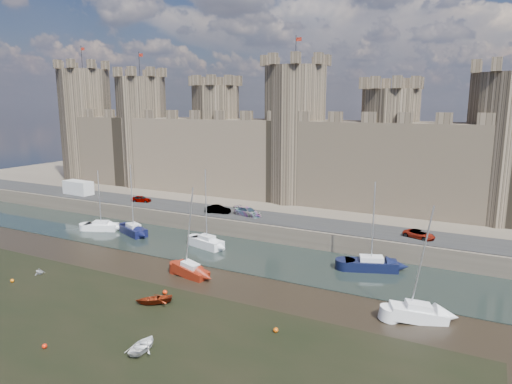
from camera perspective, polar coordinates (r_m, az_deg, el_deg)
ground at (r=45.74m, az=-22.77°, el=-14.98°), size 160.00×160.00×0.00m
seaweed_patch at (r=42.66m, az=-29.21°, el=-17.53°), size 70.00×34.00×0.01m
water_channel at (r=62.44m, az=-5.65°, el=-7.06°), size 160.00×12.00×0.08m
quay at (r=93.41m, az=6.40°, el=-0.19°), size 160.00×60.00×2.50m
road at (r=70.00m, az=-1.24°, el=-2.86°), size 160.00×7.00×0.10m
castle at (r=81.14m, az=3.08°, el=5.59°), size 108.50×11.00×29.00m
car_0 at (r=81.30m, az=-14.16°, el=-0.85°), size 3.65×2.18×1.16m
car_1 at (r=71.15m, az=-4.79°, el=-2.18°), size 4.12×2.10×1.29m
car_2 at (r=69.32m, az=-1.04°, el=-2.48°), size 4.89×2.79×1.33m
car_3 at (r=61.61m, az=19.73°, el=-5.00°), size 4.32×3.02×1.10m
van at (r=91.45m, az=-21.34°, el=0.49°), size 6.08×2.74×2.59m
sailboat_0 at (r=74.47m, az=-18.77°, el=-4.05°), size 5.33×3.69×9.29m
sailboat_1 at (r=70.61m, az=-15.05°, el=-4.58°), size 5.64×3.91×10.54m
sailboat_2 at (r=62.66m, az=-6.17°, el=-6.23°), size 5.30×3.10×10.75m
sailboat_3 at (r=55.94m, az=14.19°, el=-8.71°), size 6.45×4.24×10.54m
sailboat_4 at (r=53.05m, az=-8.20°, el=-9.64°), size 4.66×2.42×10.39m
sailboat_5 at (r=45.13m, az=19.59°, el=-14.03°), size 5.38×3.72×10.82m
dinghy_2 at (r=39.52m, az=-13.93°, el=-18.18°), size 2.93×3.62×0.66m
dinghy_3 at (r=58.84m, az=-25.45°, el=-8.94°), size 1.48×1.31×0.74m
dinghy_4 at (r=47.21m, az=-12.63°, el=-13.02°), size 4.38×4.16×0.74m
buoy_0 at (r=57.73m, az=-28.18°, el=-9.74°), size 0.40×0.40×0.40m
buoy_1 at (r=49.03m, az=-11.32°, el=-12.19°), size 0.49×0.49×0.49m
buoy_2 at (r=42.29m, az=-24.92°, el=-17.07°), size 0.41×0.41×0.41m
buoy_3 at (r=41.01m, az=2.48°, el=-16.86°), size 0.46×0.46×0.46m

